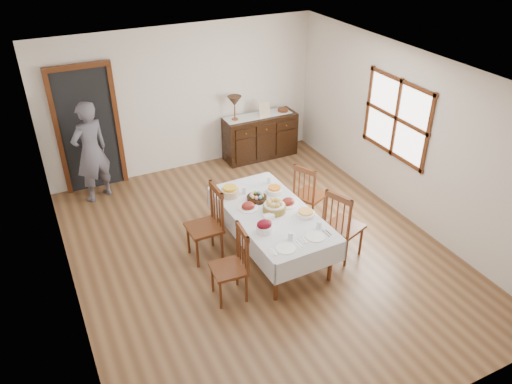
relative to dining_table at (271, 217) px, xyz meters
name	(u,v)px	position (x,y,z in m)	size (l,w,h in m)	color
ground	(259,252)	(-0.14, 0.09, -0.62)	(6.00, 6.00, 0.00)	brown
room_shell	(235,139)	(-0.28, 0.51, 1.02)	(5.02, 6.02, 2.65)	white
dining_table	(271,217)	(0.00, 0.00, 0.00)	(1.10, 2.07, 0.70)	silver
chair_left_near	(233,264)	(-0.83, -0.57, -0.11)	(0.45, 0.45, 1.00)	#502511
chair_left_far	(208,223)	(-0.80, 0.34, -0.07)	(0.45, 0.45, 1.08)	#502511
chair_right_near	(342,224)	(0.84, -0.50, -0.07)	(0.58, 0.58, 1.08)	#502511
chair_right_far	(308,193)	(0.89, 0.47, -0.11)	(0.55, 0.55, 1.00)	#502511
sideboard	(260,137)	(1.24, 2.81, -0.19)	(1.41, 0.51, 0.84)	black
person	(90,149)	(-1.90, 2.63, 0.30)	(0.57, 0.37, 1.83)	#514F5B
bread_basket	(274,207)	(0.04, -0.01, 0.16)	(0.31, 0.31, 0.17)	olive
egg_basket	(257,198)	(-0.04, 0.36, 0.13)	(0.29, 0.29, 0.11)	black
ham_platter_a	(248,206)	(-0.25, 0.22, 0.12)	(0.28, 0.28, 0.11)	white
ham_platter_b	(288,202)	(0.30, 0.07, 0.12)	(0.28, 0.28, 0.11)	white
beet_bowl	(264,226)	(-0.29, -0.37, 0.16)	(0.21, 0.21, 0.16)	white
carrot_bowl	(274,190)	(0.27, 0.43, 0.13)	(0.24, 0.24, 0.10)	white
pineapple_bowl	(230,192)	(-0.34, 0.63, 0.15)	(0.26, 0.26, 0.15)	tan
casserole_dish	(306,213)	(0.38, -0.28, 0.12)	(0.25, 0.25, 0.07)	white
butter_dish	(269,217)	(-0.12, -0.15, 0.12)	(0.14, 0.09, 0.07)	white
setting_left	(287,244)	(-0.18, -0.76, 0.11)	(0.42, 0.31, 0.10)	white
setting_right	(316,232)	(0.27, -0.71, 0.11)	(0.42, 0.31, 0.10)	white
glass_far_a	(244,190)	(-0.13, 0.60, 0.14)	(0.06, 0.06, 0.11)	white
glass_far_b	(269,180)	(0.33, 0.70, 0.14)	(0.06, 0.06, 0.11)	white
runner	(258,115)	(1.20, 2.85, 0.23)	(1.30, 0.35, 0.01)	white
table_lamp	(235,102)	(0.73, 2.84, 0.58)	(0.26, 0.26, 0.46)	brown
picture_frame	(264,109)	(1.30, 2.77, 0.37)	(0.22, 0.08, 0.28)	beige
deco_bowl	(283,110)	(1.72, 2.82, 0.26)	(0.20, 0.20, 0.06)	#502511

